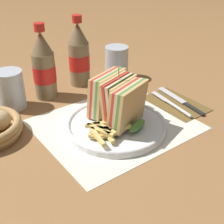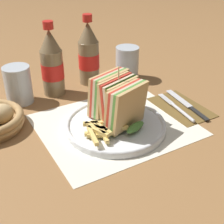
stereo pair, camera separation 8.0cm
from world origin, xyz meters
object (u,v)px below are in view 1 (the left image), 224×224
(plate_main, at_px, (117,125))
(coke_bottle_near, at_px, (44,67))
(club_sandwich, at_px, (118,100))
(coke_bottle_far, at_px, (79,56))
(knife, at_px, (181,101))
(fork, at_px, (175,106))
(glass_far, at_px, (11,92))
(glass_near, at_px, (117,63))

(plate_main, bearing_deg, coke_bottle_near, 103.01)
(club_sandwich, bearing_deg, plate_main, -138.02)
(coke_bottle_far, bearing_deg, knife, -59.70)
(fork, relative_size, glass_far, 1.55)
(club_sandwich, xyz_separation_m, glass_near, (0.18, 0.25, -0.02))
(coke_bottle_near, distance_m, glass_far, 0.12)
(plate_main, relative_size, knife, 1.33)
(club_sandwich, relative_size, coke_bottle_far, 0.78)
(fork, relative_size, coke_bottle_far, 0.76)
(club_sandwich, xyz_separation_m, knife, (0.23, -0.01, -0.07))
(knife, xyz_separation_m, glass_near, (-0.04, 0.26, 0.05))
(coke_bottle_near, relative_size, glass_near, 2.04)
(glass_far, bearing_deg, coke_bottle_far, 5.00)
(coke_bottle_far, xyz_separation_m, glass_far, (-0.24, -0.02, -0.05))
(fork, bearing_deg, coke_bottle_near, 138.90)
(coke_bottle_far, distance_m, glass_far, 0.25)
(club_sandwich, bearing_deg, fork, -8.21)
(club_sandwich, xyz_separation_m, fork, (0.18, -0.03, -0.06))
(plate_main, relative_size, fork, 1.51)
(plate_main, xyz_separation_m, coke_bottle_near, (-0.06, 0.27, 0.09))
(plate_main, relative_size, glass_near, 2.35)
(knife, bearing_deg, club_sandwich, -176.55)
(plate_main, xyz_separation_m, fork, (0.20, -0.01, -0.00))
(plate_main, distance_m, glass_far, 0.32)
(knife, xyz_separation_m, coke_bottle_far, (-0.17, 0.29, 0.09))
(knife, relative_size, coke_bottle_near, 0.87)
(fork, xyz_separation_m, glass_far, (-0.37, 0.28, 0.04))
(glass_near, bearing_deg, coke_bottle_near, 176.88)
(club_sandwich, height_order, glass_near, club_sandwich)
(plate_main, xyz_separation_m, club_sandwich, (0.01, 0.01, 0.06))
(coke_bottle_near, xyz_separation_m, coke_bottle_far, (0.13, 0.02, 0.00))
(knife, height_order, glass_near, glass_near)
(club_sandwich, height_order, coke_bottle_near, coke_bottle_near)
(plate_main, xyz_separation_m, knife, (0.24, -0.00, -0.00))
(club_sandwich, xyz_separation_m, coke_bottle_near, (-0.08, 0.26, 0.02))
(coke_bottle_far, relative_size, glass_far, 2.04)
(fork, xyz_separation_m, glass_near, (-0.00, 0.27, 0.05))
(coke_bottle_far, bearing_deg, plate_main, -103.41)
(plate_main, distance_m, knife, 0.24)
(knife, distance_m, glass_near, 0.27)
(knife, distance_m, coke_bottle_near, 0.42)
(fork, bearing_deg, glass_far, 148.93)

